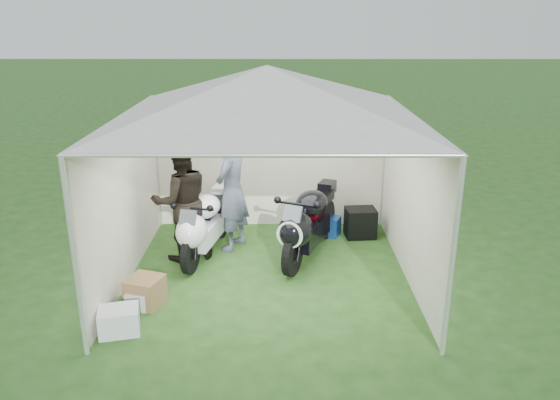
# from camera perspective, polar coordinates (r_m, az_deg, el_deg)

# --- Properties ---
(ground) EXTENTS (80.00, 80.00, 0.00)m
(ground) POSITION_cam_1_polar(r_m,az_deg,el_deg) (8.11, -1.22, -7.69)
(ground) COLOR #214615
(ground) RESTS_ON ground
(canopy_tent) EXTENTS (5.66, 5.66, 3.00)m
(canopy_tent) POSITION_cam_1_polar(r_m,az_deg,el_deg) (7.36, -1.36, 10.66)
(canopy_tent) COLOR silver
(canopy_tent) RESTS_ON ground
(motorcycle_white) EXTENTS (0.70, 1.98, 0.98)m
(motorcycle_white) POSITION_cam_1_polar(r_m,az_deg,el_deg) (8.53, -8.03, -2.47)
(motorcycle_white) COLOR black
(motorcycle_white) RESTS_ON ground
(motorcycle_black) EXTENTS (1.08, 2.07, 1.07)m
(motorcycle_black) POSITION_cam_1_polar(r_m,az_deg,el_deg) (8.39, 2.91, -2.29)
(motorcycle_black) COLOR black
(motorcycle_black) RESTS_ON ground
(paddock_stand) EXTENTS (0.52, 0.43, 0.34)m
(paddock_stand) POSITION_cam_1_polar(r_m,az_deg,el_deg) (9.43, 4.86, -2.70)
(paddock_stand) COLOR blue
(paddock_stand) RESTS_ON ground
(person_dark_jacket) EXTENTS (1.11, 1.00, 1.87)m
(person_dark_jacket) POSITION_cam_1_polar(r_m,az_deg,el_deg) (8.39, -10.26, -0.12)
(person_dark_jacket) COLOR black
(person_dark_jacket) RESTS_ON ground
(person_blue_jacket) EXTENTS (0.72, 0.85, 1.98)m
(person_blue_jacket) POSITION_cam_1_polar(r_m,az_deg,el_deg) (8.66, -5.02, 1.09)
(person_blue_jacket) COLOR slate
(person_blue_jacket) RESTS_ON ground
(equipment_box) EXTENTS (0.54, 0.44, 0.50)m
(equipment_box) POSITION_cam_1_polar(r_m,az_deg,el_deg) (9.41, 8.39, -2.36)
(equipment_box) COLOR black
(equipment_box) RESTS_ON ground
(crate_0) EXTENTS (0.54, 0.46, 0.31)m
(crate_0) POSITION_cam_1_polar(r_m,az_deg,el_deg) (6.94, -16.47, -11.99)
(crate_0) COLOR silver
(crate_0) RESTS_ON ground
(crate_1) EXTENTS (0.53, 0.53, 0.38)m
(crate_1) POSITION_cam_1_polar(r_m,az_deg,el_deg) (7.44, -13.90, -9.23)
(crate_1) COLOR brown
(crate_1) RESTS_ON ground
(crate_2) EXTENTS (0.35, 0.30, 0.24)m
(crate_2) POSITION_cam_1_polar(r_m,az_deg,el_deg) (7.41, -14.36, -10.03)
(crate_2) COLOR silver
(crate_2) RESTS_ON ground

